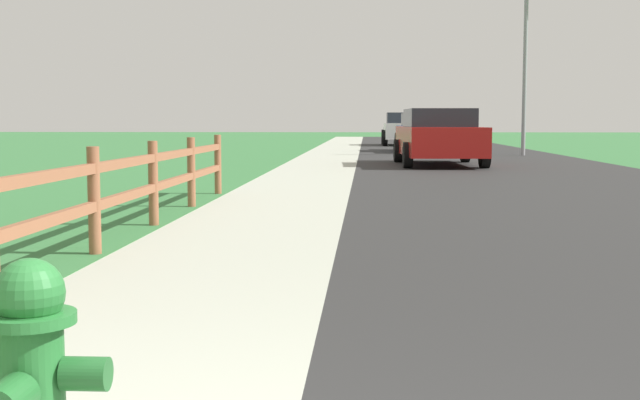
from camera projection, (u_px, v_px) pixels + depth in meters
The scene contains 10 objects.
ground_plane at pixel (358, 158), 26.86m from camera, with size 120.00×120.00×0.00m, color #35723B.
road_asphalt at pixel (460, 155), 28.65m from camera, with size 7.00×66.00×0.01m, color #2A2A2A.
curb_concrete at pixel (273, 155), 29.01m from camera, with size 6.00×66.00×0.01m, color #AEB3A1.
grass_verge at pixel (230, 155), 29.09m from camera, with size 5.00×66.00×0.00m, color #35723B.
fire_hydrant at pixel (31, 378), 2.56m from camera, with size 0.48×0.42×0.76m.
rail_fence at pixel (94, 192), 7.33m from camera, with size 0.11×12.37×0.96m.
parked_suv_red at pixel (439, 136), 22.24m from camera, with size 2.30×4.91×1.50m.
parked_car_blue at pixel (425, 132), 32.07m from camera, with size 2.25×4.81×1.48m.
parked_car_white at pixel (404, 129), 40.33m from camera, with size 2.11×4.24×1.58m.
street_lamp at pixel (529, 55), 28.14m from camera, with size 1.17×0.20×5.66m.
Camera 1 is at (0.27, -1.89, 1.18)m, focal length 46.76 mm.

